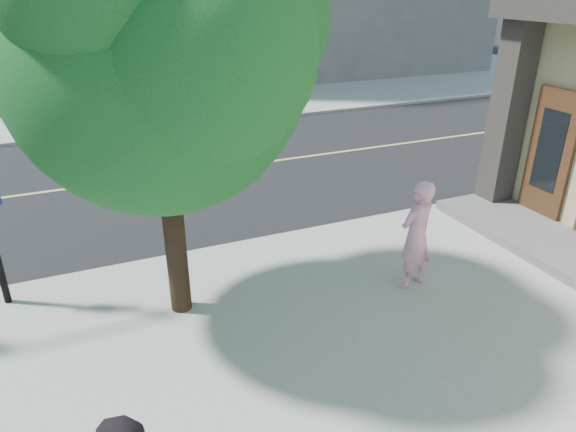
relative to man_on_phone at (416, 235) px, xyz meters
name	(u,v)px	position (x,y,z in m)	size (l,w,h in m)	color
ground	(13,290)	(-6.05, 2.58, -1.03)	(140.00, 140.00, 0.00)	black
road_ew	(23,195)	(-6.05, 7.08, -1.02)	(140.00, 9.00, 0.01)	black
sidewalk_ne	(279,63)	(7.45, 24.08, -0.97)	(29.00, 25.00, 0.12)	#A0A098
man_on_phone	(416,235)	(0.00, 0.00, 0.00)	(0.66, 0.44, 1.82)	#FC9EC4
street_tree	(162,27)	(-3.50, 0.84, 3.14)	(4.72, 4.29, 6.27)	black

